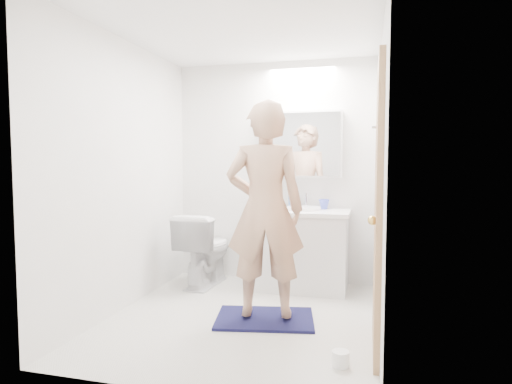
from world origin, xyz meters
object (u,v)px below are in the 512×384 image
(toilet_paper_roll, at_px, (341,359))
(soap_bottle_b, at_px, (294,199))
(soap_bottle_a, at_px, (279,198))
(person, at_px, (265,210))
(vanity_cabinet, at_px, (303,251))
(medicine_cabinet, at_px, (301,145))
(toothbrush_cup, at_px, (324,204))
(toilet, at_px, (205,249))

(toilet_paper_roll, bearing_deg, soap_bottle_b, 108.84)
(soap_bottle_a, xyz_separation_m, soap_bottle_b, (0.15, 0.03, -0.01))
(soap_bottle_b, bearing_deg, toilet_paper_roll, -71.16)
(person, distance_m, soap_bottle_a, 1.13)
(vanity_cabinet, relative_size, soap_bottle_b, 4.69)
(vanity_cabinet, relative_size, medicine_cabinet, 1.02)
(vanity_cabinet, xyz_separation_m, toothbrush_cup, (0.20, 0.16, 0.48))
(soap_bottle_a, height_order, toilet_paper_roll, soap_bottle_a)
(toilet, distance_m, soap_bottle_a, 0.96)
(toilet, bearing_deg, soap_bottle_b, -158.33)
(toilet_paper_roll, bearing_deg, toothbrush_cup, 99.32)
(vanity_cabinet, distance_m, person, 1.13)
(vanity_cabinet, height_order, toilet_paper_roll, vanity_cabinet)
(soap_bottle_a, distance_m, toilet_paper_roll, 2.14)
(toothbrush_cup, bearing_deg, medicine_cabinet, 169.16)
(vanity_cabinet, distance_m, soap_bottle_b, 0.57)
(toilet, height_order, soap_bottle_a, soap_bottle_a)
(medicine_cabinet, bearing_deg, person, -95.12)
(vanity_cabinet, relative_size, soap_bottle_a, 4.28)
(toilet, xyz_separation_m, person, (0.86, -0.86, 0.54))
(vanity_cabinet, distance_m, medicine_cabinet, 1.13)
(person, bearing_deg, toilet_paper_roll, 124.04)
(toilet, xyz_separation_m, soap_bottle_b, (0.90, 0.30, 0.53))
(soap_bottle_a, distance_m, soap_bottle_b, 0.16)
(medicine_cabinet, xyz_separation_m, soap_bottle_b, (-0.07, -0.03, -0.58))
(medicine_cabinet, relative_size, toilet_paper_roll, 8.00)
(medicine_cabinet, xyz_separation_m, person, (-0.11, -1.19, -0.57))
(medicine_cabinet, bearing_deg, toilet, -161.49)
(vanity_cabinet, xyz_separation_m, medicine_cabinet, (-0.06, 0.21, 1.11))
(toilet, bearing_deg, toothbrush_cup, -163.80)
(toilet, relative_size, toothbrush_cup, 7.02)
(person, bearing_deg, medicine_cabinet, -105.73)
(soap_bottle_a, bearing_deg, soap_bottle_b, 11.08)
(toothbrush_cup, bearing_deg, person, -107.92)
(toilet, distance_m, toothbrush_cup, 1.35)
(vanity_cabinet, distance_m, soap_bottle_a, 0.62)
(toilet, bearing_deg, medicine_cabinet, -157.87)
(medicine_cabinet, height_order, person, medicine_cabinet)
(person, xyz_separation_m, toilet_paper_roll, (0.66, -0.67, -0.88))
(vanity_cabinet, bearing_deg, toilet, -173.65)
(soap_bottle_a, height_order, soap_bottle_b, soap_bottle_a)
(soap_bottle_b, height_order, toothbrush_cup, soap_bottle_b)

